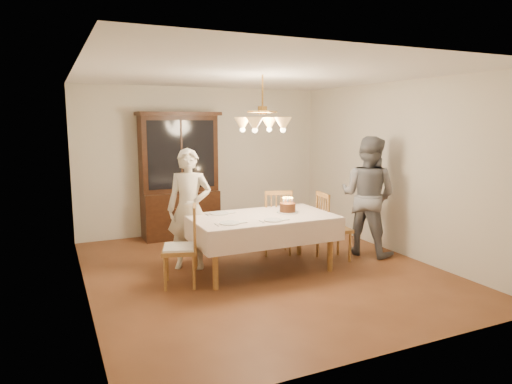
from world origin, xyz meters
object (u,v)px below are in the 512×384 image
elderly_woman (189,209)px  dining_table (262,221)px  china_hutch (179,178)px  birthday_cake (288,208)px  chair_far_side (276,225)px

elderly_woman → dining_table: bearing=-3.8°
china_hutch → birthday_cake: china_hutch is taller
china_hutch → chair_far_side: bearing=-57.3°
chair_far_side → birthday_cake: chair_far_side is taller
dining_table → birthday_cake: size_ratio=6.33×
china_hutch → dining_table: bearing=-77.1°
birthday_cake → chair_far_side: bearing=77.5°
dining_table → birthday_cake: bearing=5.0°
elderly_woman → birthday_cake: (1.26, -0.48, -0.00)m
chair_far_side → dining_table: bearing=-130.8°
dining_table → birthday_cake: (0.41, 0.04, 0.14)m
dining_table → elderly_woman: (-0.86, 0.51, 0.14)m
dining_table → chair_far_side: size_ratio=1.90×
dining_table → china_hutch: size_ratio=0.88×
chair_far_side → elderly_woman: size_ratio=0.61×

